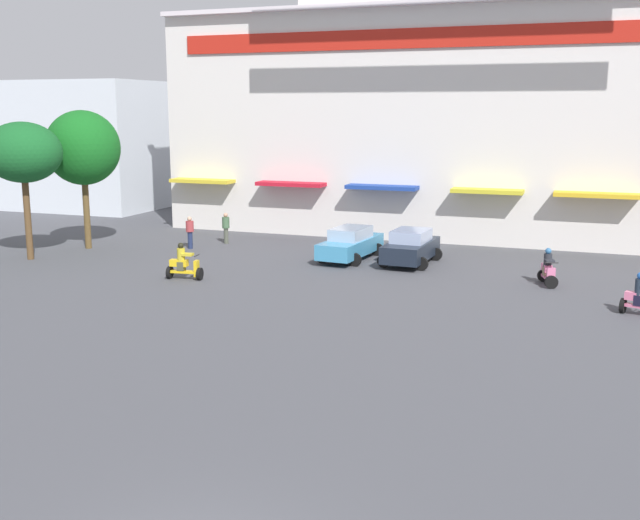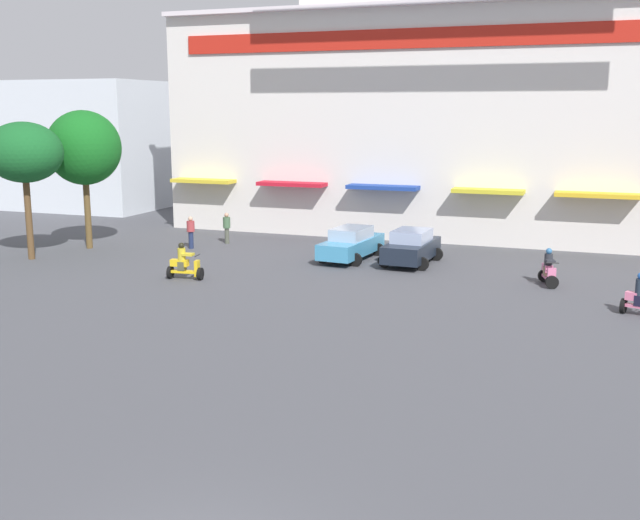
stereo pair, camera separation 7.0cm
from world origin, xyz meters
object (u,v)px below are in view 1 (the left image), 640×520
plaza_tree_2 (83,148)px  pedestrian_1 (226,226)px  plaza_tree_0 (23,153)px  parked_car_1 (411,247)px  pedestrian_0 (190,231)px  scooter_rider_3 (184,264)px  parked_car_0 (351,243)px  scooter_rider_2 (548,270)px

plaza_tree_2 → pedestrian_1: size_ratio=4.24×
plaza_tree_0 → plaza_tree_2: (0.77, 3.34, 0.07)m
parked_car_1 → pedestrian_0: (-11.35, 0.03, 0.13)m
scooter_rider_3 → pedestrian_1: bearing=105.2°
plaza_tree_0 → plaza_tree_2: 3.43m
plaza_tree_2 → scooter_rider_3: (8.18, -4.66, -4.39)m
parked_car_0 → pedestrian_0: pedestrian_0 is taller
parked_car_0 → scooter_rider_2: parked_car_0 is taller
plaza_tree_0 → scooter_rider_3: bearing=-8.4°
scooter_rider_2 → scooter_rider_3: scooter_rider_3 is taller
parked_car_1 → plaza_tree_2: bearing=-174.2°
plaza_tree_2 → parked_car_1: 16.86m
scooter_rider_2 → pedestrian_0: size_ratio=0.92×
pedestrian_0 → pedestrian_1: bearing=61.2°
scooter_rider_3 → pedestrian_1: pedestrian_1 is taller
plaza_tree_0 → pedestrian_0: bearing=41.7°
plaza_tree_0 → pedestrian_0: 8.57m
parked_car_1 → parked_car_0: bearing=178.3°
scooter_rider_3 → pedestrian_1: 8.57m
pedestrian_0 → pedestrian_1: 2.18m
plaza_tree_2 → pedestrian_0: plaza_tree_2 is taller
plaza_tree_0 → scooter_rider_3: plaza_tree_0 is taller
plaza_tree_2 → scooter_rider_2: size_ratio=4.60×
parked_car_0 → scooter_rider_2: bearing=-14.7°
plaza_tree_0 → parked_car_0: bearing=19.8°
scooter_rider_2 → pedestrian_0: pedestrian_0 is taller
plaza_tree_0 → pedestrian_1: 10.45m
scooter_rider_2 → scooter_rider_3: size_ratio=0.97×
parked_car_1 → pedestrian_0: pedestrian_0 is taller
parked_car_1 → scooter_rider_2: bearing=-20.4°
plaza_tree_0 → scooter_rider_2: 23.69m
scooter_rider_2 → pedestrian_1: bearing=165.6°
scooter_rider_2 → plaza_tree_0: bearing=-173.3°
plaza_tree_0 → scooter_rider_3: size_ratio=4.14×
plaza_tree_0 → pedestrian_0: (5.65, 5.03, -4.03)m
scooter_rider_3 → pedestrian_0: 7.17m
plaza_tree_0 → scooter_rider_2: plaza_tree_0 is taller
scooter_rider_3 → plaza_tree_2: bearing=150.3°
pedestrian_1 → pedestrian_0: bearing=-118.8°
parked_car_1 → pedestrian_0: bearing=179.8°
parked_car_1 → scooter_rider_3: 10.24m
parked_car_0 → pedestrian_0: 8.47m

